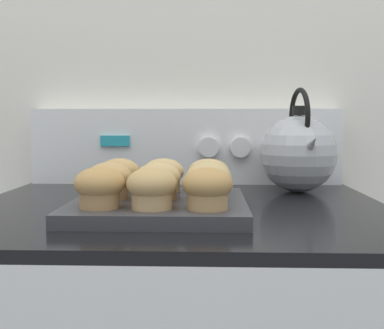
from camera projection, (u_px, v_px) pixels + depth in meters
The scene contains 13 objects.
wall_back at pixel (187, 75), 1.21m from camera, with size 8.00×0.05×2.40m.
control_panel at pixel (187, 146), 1.17m from camera, with size 0.75×0.07×0.18m.
muffin_pan at pixel (159, 206), 0.80m from camera, with size 0.29×0.29×0.02m.
muffin_r0_c0 at pixel (100, 187), 0.72m from camera, with size 0.08×0.08×0.06m.
muffin_r0_c1 at pixel (152, 188), 0.71m from camera, with size 0.08×0.08×0.06m.
muffin_r0_c2 at pixel (207, 188), 0.71m from camera, with size 0.08×0.08×0.06m.
muffin_r1_c0 at pixel (109, 181), 0.80m from camera, with size 0.08×0.08×0.06m.
muffin_r1_c1 at pixel (158, 181), 0.80m from camera, with size 0.08×0.08×0.06m.
muffin_r1_c2 at pixel (209, 181), 0.79m from camera, with size 0.08×0.08×0.06m.
muffin_r2_c0 at pixel (119, 175), 0.88m from camera, with size 0.08×0.08×0.06m.
muffin_r2_c1 at pixel (163, 175), 0.88m from camera, with size 0.08×0.08×0.06m.
muffin_r2_c2 at pixel (209, 176), 0.87m from camera, with size 0.08×0.08×0.06m.
tea_kettle at pixel (299, 152), 1.03m from camera, with size 0.16×0.20×0.22m.
Camera 1 is at (0.06, -0.53, 1.09)m, focal length 45.00 mm.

